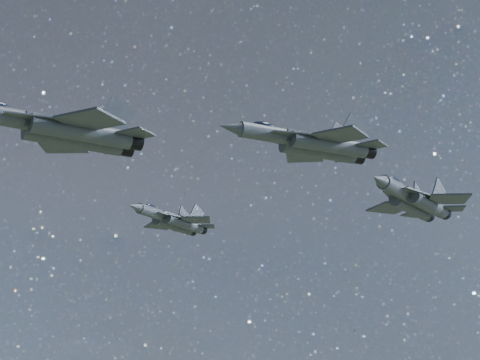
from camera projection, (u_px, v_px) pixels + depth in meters
jet_lead at (61, 129)px, 70.71m from camera, size 19.05×13.45×4.82m
jet_left at (173, 221)px, 109.43m from camera, size 15.78×10.39×4.04m
jet_right at (312, 143)px, 72.69m from camera, size 16.17×11.24×4.06m
jet_slot at (414, 201)px, 98.04m from camera, size 19.54×12.97×4.97m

